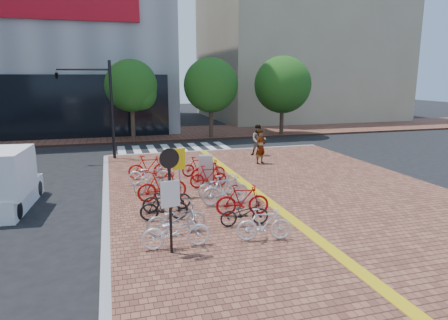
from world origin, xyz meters
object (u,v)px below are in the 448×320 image
object	(u,v)px
bike_0	(176,231)
bike_5	(153,183)
bike_1	(176,218)
pedestrian_a	(261,147)
bike_2	(164,206)
bike_10	(242,200)
bike_14	(208,170)
bike_4	(162,186)
pedestrian_b	(258,140)
traffic_light_pole	(87,92)
bike_6	(150,174)
bike_9	(245,213)
bike_15	(198,166)
bike_13	(208,176)
notice_sign	(170,188)
bike_8	(264,224)
bike_12	(217,185)
bike_3	(167,198)
bike_11	(226,190)
utility_box	(206,169)
yellow_sign	(179,163)
box_truck	(4,180)
bike_7	(149,167)

from	to	relation	value
bike_0	bike_5	bearing A→B (deg)	1.41
bike_1	pedestrian_a	world-z (taller)	pedestrian_a
bike_2	bike_10	size ratio (longest dim) A/B	0.87
bike_14	bike_4	bearing A→B (deg)	129.93
bike_4	pedestrian_b	distance (m)	10.07
bike_14	traffic_light_pole	size ratio (longest dim) A/B	0.29
bike_6	bike_9	xyz separation A→B (m)	(2.41, -5.85, -0.07)
bike_0	bike_2	world-z (taller)	bike_0
bike_5	bike_15	bearing A→B (deg)	-58.11
bike_13	notice_sign	xyz separation A→B (m)	(-2.54, -6.08, 1.33)
bike_8	bike_6	bearing A→B (deg)	29.29
bike_9	bike_12	size ratio (longest dim) A/B	0.94
bike_8	notice_sign	size ratio (longest dim) A/B	0.57
bike_6	pedestrian_b	world-z (taller)	pedestrian_b
bike_4	bike_13	bearing A→B (deg)	-64.46
bike_3	bike_15	xyz separation A→B (m)	(2.17, 4.64, 0.02)
bike_1	bike_11	size ratio (longest dim) A/B	0.96
bike_14	bike_5	bearing A→B (deg)	110.68
pedestrian_b	bike_2	bearing A→B (deg)	-108.03
pedestrian_a	utility_box	size ratio (longest dim) A/B	1.46
bike_1	bike_13	xyz separation A→B (m)	(2.18, 4.74, 0.01)
bike_1	bike_3	xyz separation A→B (m)	(0.02, 2.17, -0.03)
bike_14	bike_9	bearing A→B (deg)	172.58
bike_10	yellow_sign	size ratio (longest dim) A/B	0.93
utility_box	bike_15	bearing A→B (deg)	91.09
pedestrian_b	traffic_light_pole	xyz separation A→B (m)	(-9.69, 1.52, 2.93)
box_truck	bike_12	bearing A→B (deg)	-8.20
traffic_light_pole	bike_5	bearing A→B (deg)	-71.23
traffic_light_pole	yellow_sign	bearing A→B (deg)	-67.25
notice_sign	utility_box	bearing A→B (deg)	69.06
bike_0	yellow_sign	xyz separation A→B (m)	(0.94, 4.72, 0.86)
bike_4	bike_3	bearing A→B (deg)	173.91
bike_6	bike_0	bearing A→B (deg)	-171.62
bike_0	box_truck	distance (m)	7.81
bike_2	bike_4	bearing A→B (deg)	-1.08
bike_3	bike_9	xyz separation A→B (m)	(2.18, -2.11, -0.04)
bike_11	bike_9	bearing A→B (deg)	170.34
bike_2	bike_14	size ratio (longest dim) A/B	0.97
bike_15	pedestrian_a	world-z (taller)	pedestrian_a
bike_8	pedestrian_a	xyz separation A→B (m)	(3.73, 9.87, 0.44)
notice_sign	bike_11	bearing A→B (deg)	54.57
bike_14	yellow_sign	xyz separation A→B (m)	(-1.69, -2.14, 0.87)
pedestrian_a	bike_14	bearing A→B (deg)	-165.93
bike_5	bike_14	xyz separation A→B (m)	(2.67, 1.28, 0.07)
bike_1	bike_9	distance (m)	2.21
bike_7	bike_14	bearing A→B (deg)	-108.88
notice_sign	traffic_light_pole	bearing A→B (deg)	100.41
bike_4	box_truck	bearing A→B (deg)	73.06
utility_box	bike_11	bearing A→B (deg)	-89.85
pedestrian_a	utility_box	distance (m)	5.05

